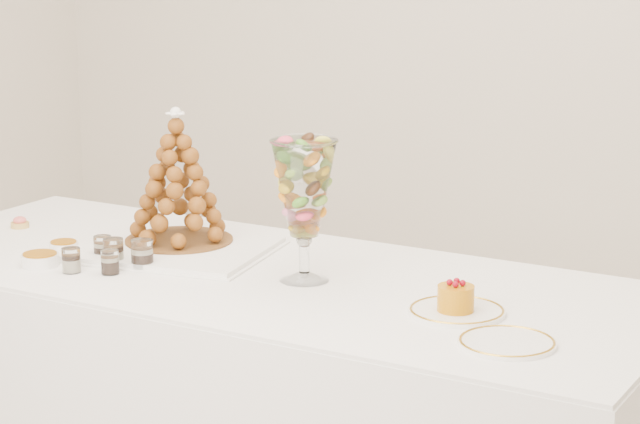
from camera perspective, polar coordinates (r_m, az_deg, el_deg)
The scene contains 15 objects.
buffet_table at distance 3.37m, azimuth -2.79°, elevation -9.46°, with size 2.17×0.92×0.82m.
lace_tray at distance 3.45m, azimuth -6.95°, elevation -1.68°, with size 0.53×0.40×0.02m, color white.
macaron_vase at distance 3.10m, azimuth -0.73°, elevation 1.00°, with size 0.16×0.16×0.36m.
cake_plate at distance 2.91m, azimuth 6.27°, elevation -4.55°, with size 0.23×0.23×0.01m, color white.
spare_plate at distance 2.72m, azimuth 8.55°, elevation -5.94°, with size 0.21×0.21×0.01m, color white.
pink_tart at distance 3.79m, azimuth -13.56°, elevation -0.48°, with size 0.05×0.05×0.03m.
verrine_a at distance 3.39m, azimuth -9.91°, elevation -1.61°, with size 0.05×0.05×0.06m, color white.
verrine_b at distance 3.33m, azimuth -9.42°, elevation -1.82°, with size 0.05×0.05×0.07m, color white.
verrine_c at distance 3.28m, azimuth -8.13°, elevation -1.94°, with size 0.06×0.06×0.08m, color white.
verrine_d at distance 3.28m, azimuth -11.30°, elevation -2.18°, with size 0.05×0.05×0.06m, color white.
verrine_e at distance 3.25m, azimuth -9.58°, elevation -2.27°, with size 0.05×0.05×0.06m, color white.
ramekin_back at distance 3.50m, azimuth -11.64°, elevation -1.57°, with size 0.08×0.08×0.02m, color white.
ramekin_front at distance 3.37m, azimuth -12.67°, elevation -2.16°, with size 0.10×0.10×0.03m, color white.
croquembouche at distance 3.45m, azimuth -6.54°, elevation 1.61°, with size 0.30×0.30×0.37m.
mousse_cake at distance 2.89m, azimuth 6.22°, elevation -3.92°, with size 0.09×0.09×0.08m.
Camera 1 is at (1.50, -2.55, 1.71)m, focal length 70.00 mm.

